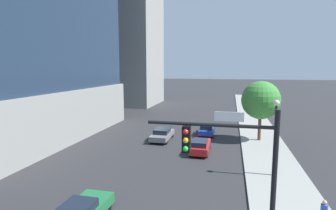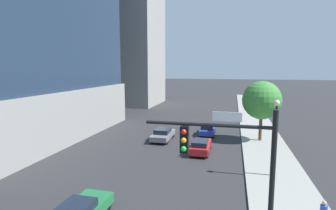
{
  "view_description": "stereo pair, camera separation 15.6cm",
  "coord_description": "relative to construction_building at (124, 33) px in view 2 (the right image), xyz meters",
  "views": [
    {
      "loc": [
        5.1,
        -5.93,
        8.39
      ],
      "look_at": [
        0.49,
        13.74,
        5.6
      ],
      "focal_mm": 28.9,
      "sensor_mm": 36.0,
      "label": 1
    },
    {
      "loc": [
        5.25,
        -5.9,
        8.39
      ],
      "look_at": [
        0.49,
        13.74,
        5.6
      ],
      "focal_mm": 28.9,
      "sensor_mm": 36.0,
      "label": 2
    }
  ],
  "objects": [
    {
      "name": "sidewalk",
      "position": [
        28.18,
        -33.46,
        -16.14
      ],
      "size": [
        4.67,
        120.0,
        0.15
      ],
      "primitive_type": "cube",
      "color": "gray",
      "rests_on": "ground"
    },
    {
      "name": "construction_building",
      "position": [
        0.0,
        0.0,
        0.0
      ],
      "size": [
        16.76,
        27.44,
        38.8
      ],
      "color": "gray",
      "rests_on": "ground"
    },
    {
      "name": "traffic_light_pole",
      "position": [
        24.79,
        -49.09,
        -11.53
      ],
      "size": [
        5.01,
        0.48,
        6.74
      ],
      "color": "black",
      "rests_on": "sidewalk"
    },
    {
      "name": "street_lamp",
      "position": [
        27.92,
        -38.07,
        -12.23
      ],
      "size": [
        0.44,
        0.44,
        5.86
      ],
      "color": "black",
      "rests_on": "sidewalk"
    },
    {
      "name": "street_tree",
      "position": [
        27.87,
        -27.56,
        -11.45
      ],
      "size": [
        4.32,
        4.32,
        6.79
      ],
      "color": "brown",
      "rests_on": "sidewalk"
    },
    {
      "name": "car_blue",
      "position": [
        21.75,
        -25.85,
        -15.52
      ],
      "size": [
        1.73,
        4.33,
        1.35
      ],
      "color": "#233D9E",
      "rests_on": "ground"
    },
    {
      "name": "car_gray",
      "position": [
        16.89,
        -29.61,
        -15.51
      ],
      "size": [
        1.95,
        4.65,
        1.37
      ],
      "color": "slate",
      "rests_on": "ground"
    },
    {
      "name": "car_red",
      "position": [
        21.75,
        -33.37,
        -15.51
      ],
      "size": [
        1.76,
        4.36,
        1.41
      ],
      "color": "red",
      "rests_on": "ground"
    }
  ]
}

